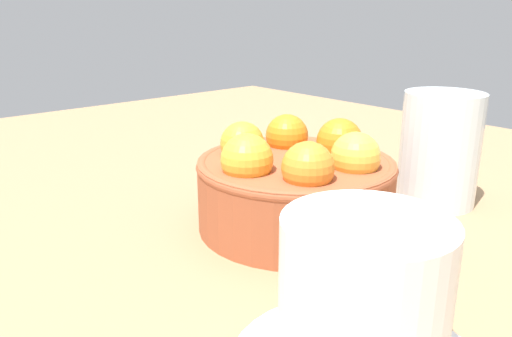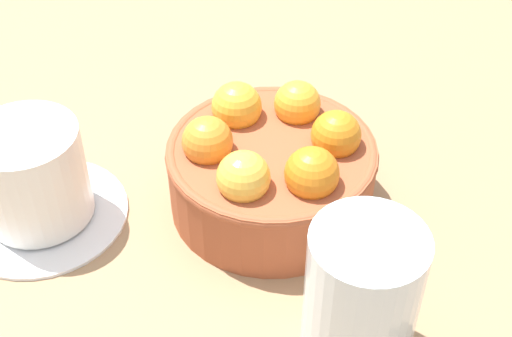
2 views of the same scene
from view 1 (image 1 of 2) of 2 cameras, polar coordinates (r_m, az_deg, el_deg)
name	(u,v)px [view 1 (image 1 of 2)]	position (r cm, az deg, el deg)	size (l,w,h in cm)	color
ground_plane	(294,246)	(46.67, 4.26, -8.65)	(133.79, 106.49, 3.93)	#997551
terracotta_bowl	(295,183)	(44.33, 4.45, -1.65)	(17.16, 17.16, 9.20)	#9E4C2D
coffee_cup	(363,307)	(27.53, 11.87, -14.95)	(14.10, 14.10, 8.84)	white
water_glass	(440,149)	(52.51, 19.89, 2.06)	(7.52, 7.52, 11.04)	silver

